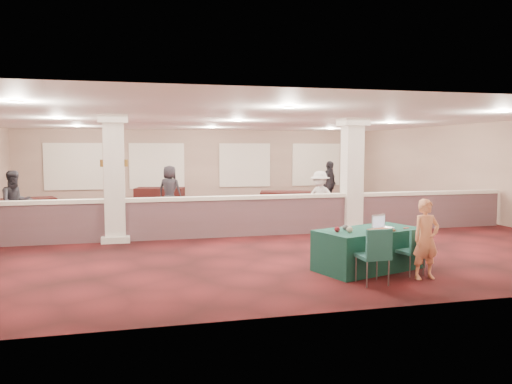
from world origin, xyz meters
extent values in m
plane|color=#4D1315|center=(0.00, 0.00, 0.00)|extent=(16.00, 16.00, 0.00)
cube|color=#8B6F60|center=(0.00, 8.00, 1.60)|extent=(16.00, 0.04, 3.20)
cube|color=#8B6F60|center=(0.00, -8.00, 1.60)|extent=(16.00, 0.04, 3.20)
cube|color=#8B6F60|center=(8.00, 0.00, 1.60)|extent=(0.04, 16.00, 3.20)
cube|color=white|center=(0.00, 0.00, 3.20)|extent=(16.00, 16.00, 0.02)
cube|color=brown|center=(0.00, -1.50, 0.50)|extent=(15.60, 0.20, 1.00)
cube|color=silver|center=(0.00, -1.50, 1.05)|extent=(15.60, 0.28, 0.10)
cube|color=beige|center=(-3.50, -1.50, 1.60)|extent=(0.50, 0.50, 3.20)
cube|color=beige|center=(-3.50, -1.50, 0.08)|extent=(0.70, 0.70, 0.16)
cube|color=beige|center=(-3.50, -1.50, 3.10)|extent=(0.72, 0.72, 0.20)
cube|color=beige|center=(3.00, -1.50, 1.60)|extent=(0.50, 0.50, 3.20)
cube|color=beige|center=(3.00, -1.50, 0.08)|extent=(0.70, 0.70, 0.16)
cube|color=beige|center=(3.00, -1.50, 3.10)|extent=(0.72, 0.72, 0.20)
cylinder|color=brown|center=(-3.78, -1.50, 2.00)|extent=(0.12, 0.12, 0.18)
cylinder|color=#EFE4CB|center=(-3.78, -1.50, 2.00)|extent=(0.09, 0.09, 0.10)
cylinder|color=brown|center=(-3.22, -1.50, 2.00)|extent=(0.12, 0.12, 0.18)
cylinder|color=#EFE4CB|center=(-3.22, -1.50, 2.00)|extent=(0.09, 0.09, 0.10)
cube|color=#0F3933|center=(1.41, -5.76, 0.40)|extent=(2.29, 1.62, 0.80)
cube|color=#1E5757|center=(1.99, -6.28, 0.43)|extent=(0.56, 0.56, 0.06)
cube|color=#1E5757|center=(2.05, -6.47, 0.68)|extent=(0.42, 0.17, 0.43)
cylinder|color=slate|center=(1.87, -6.51, 0.20)|extent=(0.03, 0.03, 0.41)
cylinder|color=slate|center=(2.22, -6.40, 0.20)|extent=(0.03, 0.03, 0.41)
cylinder|color=slate|center=(1.76, -6.15, 0.20)|extent=(0.03, 0.03, 0.41)
cylinder|color=slate|center=(2.11, -6.05, 0.20)|extent=(0.03, 0.03, 0.41)
cube|color=#1E5757|center=(0.99, -6.73, 0.49)|extent=(0.51, 0.51, 0.07)
cube|color=#1E5757|center=(1.00, -6.96, 0.76)|extent=(0.48, 0.06, 0.48)
cylinder|color=slate|center=(0.79, -6.94, 0.23)|extent=(0.03, 0.03, 0.46)
cylinder|color=slate|center=(1.21, -6.93, 0.23)|extent=(0.03, 0.03, 0.46)
cylinder|color=slate|center=(0.78, -6.53, 0.23)|extent=(0.03, 0.03, 0.46)
cylinder|color=slate|center=(1.20, -6.52, 0.23)|extent=(0.03, 0.03, 0.46)
imported|color=#FCA56D|center=(2.09, -6.65, 0.73)|extent=(0.55, 0.38, 1.46)
cube|color=black|center=(-2.50, 2.64, 0.33)|extent=(1.69, 0.97, 0.65)
cube|color=black|center=(2.00, 1.54, 0.34)|extent=(1.77, 1.08, 0.67)
cube|color=black|center=(6.32, 0.30, 0.33)|extent=(1.80, 1.24, 0.66)
cube|color=black|center=(-6.50, 3.20, 0.36)|extent=(1.98, 1.43, 0.72)
cube|color=black|center=(-2.00, 5.97, 0.39)|extent=(2.09, 1.41, 0.78)
cube|color=black|center=(2.50, 3.20, 0.38)|extent=(2.08, 1.47, 0.76)
imported|color=black|center=(-6.19, 0.20, 0.88)|extent=(0.97, 0.82, 1.77)
imported|color=#BBBAB6|center=(2.62, 0.00, 0.83)|extent=(1.12, 1.07, 1.66)
imported|color=black|center=(4.50, 3.84, 0.94)|extent=(1.16, 1.14, 1.88)
imported|color=black|center=(-1.77, 3.50, 0.88)|extent=(0.99, 0.82, 1.76)
cube|color=silver|center=(1.74, -5.71, 0.81)|extent=(0.42, 0.35, 0.02)
cube|color=silver|center=(1.70, -5.59, 0.94)|extent=(0.35, 0.12, 0.24)
cube|color=silver|center=(1.70, -5.59, 0.92)|extent=(0.31, 0.10, 0.21)
cube|color=#C3501F|center=(1.55, -6.00, 0.81)|extent=(0.52, 0.45, 0.03)
sphere|color=beige|center=(0.87, -6.04, 0.86)|extent=(0.12, 0.12, 0.12)
sphere|color=maroon|center=(0.67, -5.94, 0.85)|extent=(0.11, 0.11, 0.11)
sphere|color=#4D4D52|center=(0.90, -5.78, 0.85)|extent=(0.11, 0.11, 0.11)
cube|color=red|center=(2.18, -5.83, 0.80)|extent=(0.13, 0.07, 0.01)
camera|label=1|loc=(-3.04, -14.57, 2.37)|focal=35.00mm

